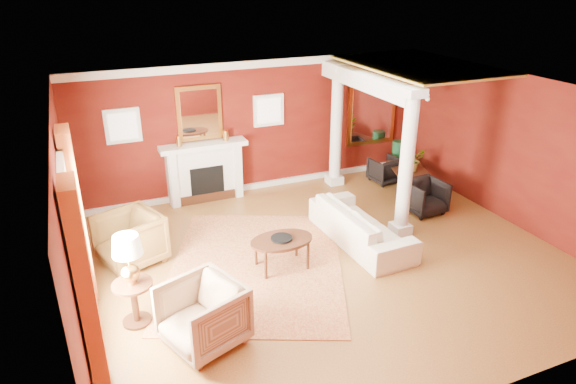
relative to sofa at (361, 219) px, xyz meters
name	(u,v)px	position (x,y,z in m)	size (l,w,h in m)	color
ground	(328,259)	(-0.83, -0.32, -0.46)	(8.00, 8.00, 0.00)	brown
room_shell	(332,149)	(-0.83, -0.32, 1.55)	(8.04, 7.04, 2.92)	#5B180C
fireplace	(205,172)	(-2.13, 3.00, 0.18)	(1.85, 0.42, 1.29)	silver
overmantel_mirror	(199,113)	(-2.13, 3.14, 1.44)	(0.95, 0.07, 1.15)	gold
flank_window_left	(123,126)	(-3.68, 3.15, 1.34)	(0.70, 0.07, 0.70)	silver
flank_window_right	(269,110)	(-0.58, 3.15, 1.34)	(0.70, 0.07, 0.70)	silver
left_window	(80,247)	(-4.72, -0.92, 0.96)	(0.21, 2.55, 2.60)	white
column_front	(407,163)	(0.87, -0.02, 0.96)	(0.36, 0.36, 2.80)	silver
column_back	(336,125)	(0.87, 2.68, 0.96)	(0.36, 0.36, 2.80)	silver
header_beam	(365,81)	(0.87, 1.58, 2.16)	(0.30, 3.20, 0.32)	silver
amber_ceiling	(419,65)	(2.02, 1.43, 2.41)	(2.30, 3.40, 0.04)	gold
dining_mirror	(372,110)	(2.07, 3.14, 1.09)	(1.30, 0.07, 1.70)	gold
chandelier	(416,95)	(2.07, 1.48, 1.78)	(0.60, 0.62, 0.75)	#B38338
crown_trim	(257,64)	(-0.83, 3.14, 2.36)	(8.00, 0.08, 0.16)	silver
base_trim	(260,185)	(-0.83, 3.14, -0.40)	(8.00, 0.08, 0.12)	silver
rug	(256,265)	(-2.06, -0.05, -0.46)	(2.86, 3.82, 0.02)	maroon
sofa	(361,219)	(0.00, 0.00, 0.00)	(2.37, 0.69, 0.93)	#F0E6CA
armchair_leopard	(129,237)	(-3.99, 0.90, 0.03)	(0.96, 0.90, 0.99)	black
armchair_stripe	(202,312)	(-3.37, -1.61, 0.03)	(0.95, 0.89, 0.98)	tan
coffee_table	(282,242)	(-1.68, -0.26, 0.03)	(1.07, 1.07, 0.54)	black
coffee_book	(279,234)	(-1.72, -0.24, 0.18)	(0.15, 0.02, 0.20)	black
side_table	(130,266)	(-4.15, -0.81, 0.47)	(0.56, 0.56, 1.40)	black
dining_table	(411,175)	(2.28, 1.65, -0.08)	(1.37, 0.48, 0.76)	black
dining_chair_near	(425,195)	(1.86, 0.58, -0.08)	(0.74, 0.69, 0.76)	black
dining_chair_far	(385,169)	(2.02, 2.32, -0.14)	(0.63, 0.59, 0.65)	black
green_urn	(397,161)	(2.60, 2.65, -0.13)	(0.35, 0.35, 0.85)	#154223
potted_plant	(414,150)	(2.29, 1.64, 0.51)	(0.49, 0.54, 0.42)	#26591E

